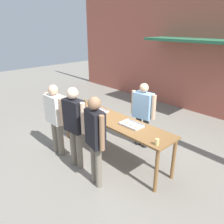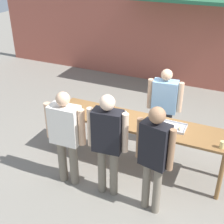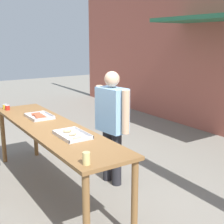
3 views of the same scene
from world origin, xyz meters
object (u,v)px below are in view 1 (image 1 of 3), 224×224
condiment_jar_ketchup (72,105)px  food_tray_buns (131,125)px  person_customer_with_cup (95,135)px  beer_cup (157,142)px  person_customer_waiting_in_line (75,122)px  person_server_behind_table (143,111)px  food_tray_sausages (98,111)px  condiment_jar_mustard (69,104)px  person_customer_holding_hotdog (56,115)px

condiment_jar_ketchup → food_tray_buns: bearing=8.0°
condiment_jar_ketchup → person_customer_with_cup: 1.93m
beer_cup → person_customer_waiting_in_line: 1.67m
person_server_behind_table → person_customer_with_cup: 1.76m
condiment_jar_ketchup → person_customer_with_cup: size_ratio=0.05×
food_tray_sausages → person_server_behind_table: person_server_behind_table is taller
food_tray_sausages → condiment_jar_mustard: bearing=-162.7°
beer_cup → person_customer_holding_hotdog: 2.35m
food_tray_sausages → person_customer_with_cup: 1.42m
condiment_jar_mustard → person_customer_holding_hotdog: size_ratio=0.05×
food_tray_sausages → condiment_jar_ketchup: condiment_jar_ketchup is taller
condiment_jar_mustard → beer_cup: size_ratio=0.69×
condiment_jar_mustard → person_customer_holding_hotdog: 0.79m
beer_cup → person_customer_waiting_in_line: (-1.56, -0.62, 0.06)m
food_tray_sausages → person_server_behind_table: bearing=47.0°
food_tray_buns → person_server_behind_table: size_ratio=0.29×
condiment_jar_mustard → person_customer_waiting_in_line: size_ratio=0.05×
food_tray_sausages → condiment_jar_mustard: condiment_jar_mustard is taller
food_tray_sausages → person_customer_with_cup: bearing=-41.6°
person_customer_holding_hotdog → person_customer_with_cup: 1.45m
person_server_behind_table → person_customer_waiting_in_line: person_customer_waiting_in_line is taller
beer_cup → food_tray_buns: bearing=162.3°
food_tray_buns → beer_cup: size_ratio=4.00×
person_customer_holding_hotdog → person_server_behind_table: bearing=-125.7°
person_customer_with_cup → food_tray_sausages: bearing=-30.2°
beer_cup → person_server_behind_table: person_server_behind_table is taller
food_tray_sausages → person_customer_with_cup: (1.06, -0.94, 0.12)m
condiment_jar_ketchup → condiment_jar_mustard: bearing=-173.4°
food_tray_buns → person_customer_with_cup: size_ratio=0.27×
condiment_jar_mustard → beer_cup: bearing=-0.0°
person_server_behind_table → person_customer_holding_hotdog: 2.01m
condiment_jar_mustard → person_customer_holding_hotdog: person_customer_holding_hotdog is taller
food_tray_buns → person_customer_with_cup: (0.00, -0.94, 0.11)m
beer_cup → person_customer_holding_hotdog: bearing=-164.2°
person_server_behind_table → person_customer_waiting_in_line: 1.70m
food_tray_buns → food_tray_sausages: bearing=-180.0°
condiment_jar_ketchup → person_server_behind_table: person_server_behind_table is taller
beer_cup → person_customer_holding_hotdog: size_ratio=0.07×
condiment_jar_ketchup → person_customer_holding_hotdog: bearing=-61.3°
condiment_jar_ketchup → beer_cup: bearing=-0.3°
condiment_jar_ketchup → person_customer_waiting_in_line: size_ratio=0.05×
food_tray_sausages → condiment_jar_mustard: (-0.84, -0.26, 0.03)m
food_tray_buns → person_customer_waiting_in_line: size_ratio=0.27×
food_tray_buns → condiment_jar_ketchup: 1.81m
food_tray_buns → person_customer_holding_hotdog: person_customer_holding_hotdog is taller
person_customer_holding_hotdog → condiment_jar_ketchup: bearing=-63.7°
condiment_jar_ketchup → beer_cup: size_ratio=0.69×
person_server_behind_table → person_customer_holding_hotdog: size_ratio=0.97×
person_customer_with_cup → condiment_jar_ketchup: bearing=-9.6°
condiment_jar_mustard → person_customer_waiting_in_line: person_customer_waiting_in_line is taller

